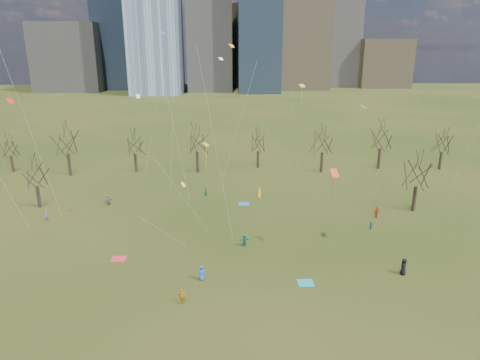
{
  "coord_description": "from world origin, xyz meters",
  "views": [
    {
      "loc": [
        -2.31,
        -40.06,
        23.17
      ],
      "look_at": [
        0.0,
        12.0,
        7.0
      ],
      "focal_mm": 32.0,
      "sensor_mm": 36.0,
      "label": 1
    }
  ],
  "objects_px": {
    "blanket_navy": "(244,204)",
    "blanket_crimson": "(119,259)",
    "person_4": "(182,297)",
    "person_0": "(202,273)",
    "blanket_teal": "(306,283)"
  },
  "relations": [
    {
      "from": "blanket_teal",
      "to": "person_0",
      "type": "xyz_separation_m",
      "value": [
        -10.7,
        1.03,
        0.81
      ]
    },
    {
      "from": "blanket_navy",
      "to": "person_4",
      "type": "relative_size",
      "value": 1.02
    },
    {
      "from": "person_4",
      "to": "blanket_teal",
      "type": "bearing_deg",
      "value": -155.14
    },
    {
      "from": "blanket_navy",
      "to": "person_0",
      "type": "xyz_separation_m",
      "value": [
        -5.57,
        -22.55,
        0.81
      ]
    },
    {
      "from": "blanket_teal",
      "to": "blanket_navy",
      "type": "xyz_separation_m",
      "value": [
        -5.13,
        23.58,
        0.0
      ]
    },
    {
      "from": "blanket_navy",
      "to": "person_0",
      "type": "height_order",
      "value": "person_0"
    },
    {
      "from": "person_0",
      "to": "blanket_navy",
      "type": "bearing_deg",
      "value": 80.5
    },
    {
      "from": "blanket_crimson",
      "to": "person_4",
      "type": "bearing_deg",
      "value": -49.35
    },
    {
      "from": "blanket_navy",
      "to": "blanket_crimson",
      "type": "height_order",
      "value": "same"
    },
    {
      "from": "person_0",
      "to": "blanket_crimson",
      "type": "bearing_deg",
      "value": 156.5
    },
    {
      "from": "person_0",
      "to": "blanket_teal",
      "type": "bearing_deg",
      "value": -1.11
    },
    {
      "from": "blanket_navy",
      "to": "person_0",
      "type": "bearing_deg",
      "value": -103.88
    },
    {
      "from": "blanket_teal",
      "to": "blanket_crimson",
      "type": "distance_m",
      "value": 21.34
    },
    {
      "from": "person_0",
      "to": "person_4",
      "type": "bearing_deg",
      "value": -107.28
    },
    {
      "from": "blanket_teal",
      "to": "person_4",
      "type": "bearing_deg",
      "value": -165.49
    }
  ]
}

